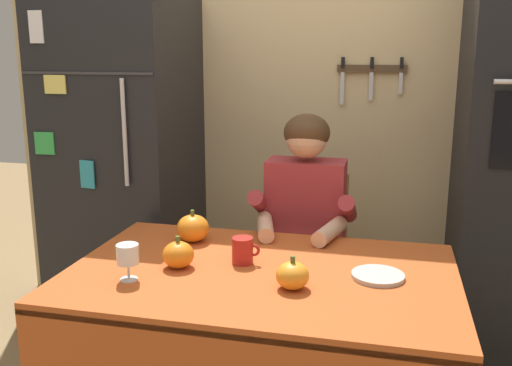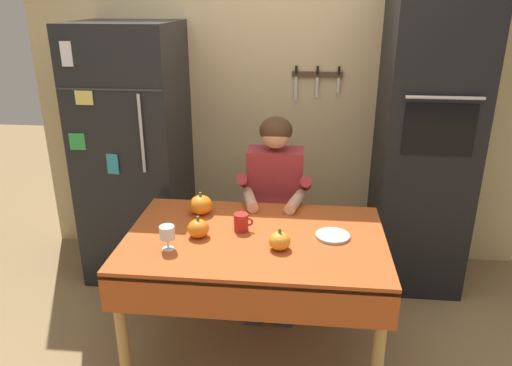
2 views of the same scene
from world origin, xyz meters
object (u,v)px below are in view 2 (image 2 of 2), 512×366
(chair_behind_person, at_px, (276,215))
(pumpkin_medium, at_px, (201,205))
(pumpkin_large, at_px, (198,228))
(wine_glass, at_px, (167,233))
(refrigerator, at_px, (135,154))
(coffee_mug, at_px, (241,222))
(seated_person, at_px, (274,196))
(serving_tray, at_px, (333,236))
(wall_oven, at_px, (425,140))
(dining_table, at_px, (255,251))
(pumpkin_small, at_px, (280,241))

(chair_behind_person, distance_m, pumpkin_medium, 0.72)
(pumpkin_medium, bearing_deg, pumpkin_large, -80.67)
(wine_glass, distance_m, pumpkin_medium, 0.46)
(refrigerator, height_order, coffee_mug, refrigerator)
(seated_person, bearing_deg, wine_glass, -122.36)
(chair_behind_person, bearing_deg, coffee_mug, -101.61)
(chair_behind_person, xyz_separation_m, coffee_mug, (-0.15, -0.71, 0.28))
(pumpkin_medium, bearing_deg, serving_tray, -16.35)
(chair_behind_person, xyz_separation_m, wine_glass, (-0.49, -0.96, 0.32))
(wall_oven, height_order, seated_person, wall_oven)
(wall_oven, height_order, wine_glass, wall_oven)
(chair_behind_person, distance_m, pumpkin_large, 0.93)
(pumpkin_large, bearing_deg, refrigerator, 125.70)
(dining_table, height_order, pumpkin_small, pumpkin_small)
(pumpkin_small, relative_size, serving_tray, 0.62)
(refrigerator, height_order, pumpkin_small, refrigerator)
(pumpkin_medium, bearing_deg, refrigerator, 134.60)
(dining_table, bearing_deg, wine_glass, -158.02)
(wine_glass, bearing_deg, pumpkin_medium, 80.32)
(wall_oven, bearing_deg, seated_person, -162.06)
(coffee_mug, distance_m, wine_glass, 0.43)
(chair_behind_person, xyz_separation_m, seated_person, (-0.00, -0.19, 0.23))
(seated_person, relative_size, coffee_mug, 11.60)
(wall_oven, height_order, dining_table, wall_oven)
(wine_glass, xyz_separation_m, serving_tray, (0.84, 0.22, -0.08))
(chair_behind_person, height_order, pumpkin_large, chair_behind_person)
(pumpkin_large, distance_m, pumpkin_medium, 0.30)
(serving_tray, bearing_deg, pumpkin_large, -174.57)
(dining_table, bearing_deg, serving_tray, 6.89)
(wall_oven, distance_m, serving_tray, 1.12)
(pumpkin_medium, xyz_separation_m, serving_tray, (0.77, -0.22, -0.05))
(wine_glass, distance_m, pumpkin_small, 0.57)
(chair_behind_person, relative_size, coffee_mug, 8.66)
(pumpkin_small, bearing_deg, seated_person, 95.94)
(coffee_mug, xyz_separation_m, pumpkin_large, (-0.22, -0.10, -0.00))
(coffee_mug, bearing_deg, wall_oven, 36.74)
(refrigerator, bearing_deg, coffee_mug, -42.86)
(wall_oven, bearing_deg, refrigerator, -178.86)
(wall_oven, bearing_deg, pumpkin_large, -145.18)
(seated_person, distance_m, serving_tray, 0.66)
(pumpkin_medium, height_order, serving_tray, pumpkin_medium)
(dining_table, relative_size, pumpkin_large, 11.63)
(serving_tray, bearing_deg, pumpkin_medium, 163.65)
(pumpkin_large, relative_size, pumpkin_small, 1.04)
(serving_tray, bearing_deg, refrigerator, 148.63)
(refrigerator, xyz_separation_m, pumpkin_large, (0.65, -0.90, -0.11))
(refrigerator, height_order, seated_person, refrigerator)
(wall_oven, relative_size, serving_tray, 11.32)
(dining_table, bearing_deg, wall_oven, 41.31)
(seated_person, height_order, pumpkin_large, seated_person)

